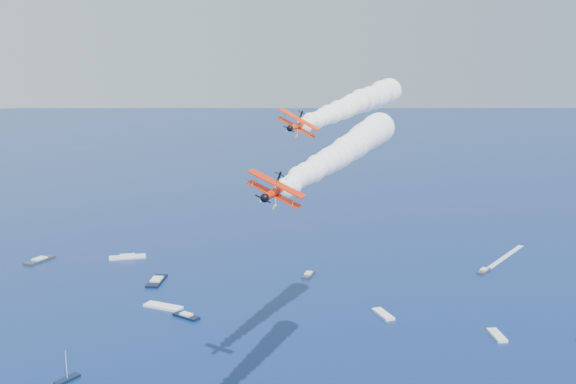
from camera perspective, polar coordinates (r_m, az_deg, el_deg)
biplane_lead at (r=118.68m, az=0.84°, el=5.67°), size 10.93×11.61×8.18m
biplane_trail at (r=90.90m, az=-1.09°, el=0.02°), size 11.72×12.33×8.35m
smoke_trail_lead at (r=142.65m, az=5.52°, el=7.37°), size 55.41×51.95×10.17m
smoke_trail_trail at (r=114.70m, az=4.51°, el=3.36°), size 55.49×53.52×10.17m
spectator_boats at (r=206.17m, az=-15.50°, el=-9.88°), size 242.53×176.47×0.70m
boat_wakes at (r=218.55m, az=-13.79°, el=-8.66°), size 260.80×167.88×0.04m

